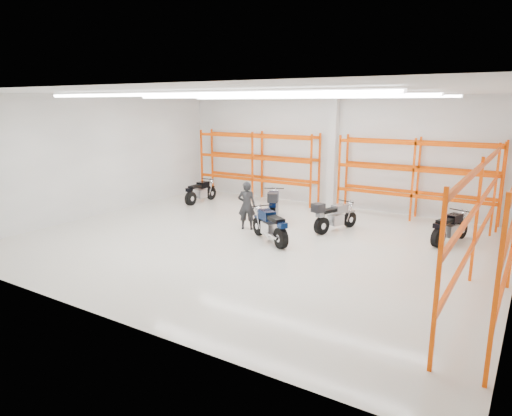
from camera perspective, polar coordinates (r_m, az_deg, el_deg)
The scene contains 12 objects.
ground at distance 14.21m, azimuth 0.09°, elevation -4.18°, with size 14.00×14.00×0.00m, color silver.
room_shell at distance 13.63m, azimuth 0.15°, elevation 9.16°, with size 14.02×12.02×4.51m.
motorcycle_main at distance 13.97m, azimuth 1.84°, elevation -2.37°, with size 1.89×1.29×1.06m.
motorcycle_back_a at distance 19.73m, azimuth -7.05°, elevation 1.96°, with size 0.66×1.98×0.98m.
motorcycle_back_b at distance 16.54m, azimuth 2.17°, elevation 0.31°, with size 1.29×2.15×1.19m.
motorcycle_back_c at distance 15.34m, azimuth 9.55°, elevation -1.10°, with size 0.97×2.00×1.06m.
motorcycle_back_d at distance 15.09m, azimuth 22.98°, elevation -2.42°, with size 0.89×1.91×0.97m.
standing_man at distance 15.37m, azimuth -1.17°, elevation 0.32°, with size 0.60×0.39×1.65m, color black.
structural_column at distance 18.87m, azimuth 9.57°, elevation 6.89°, with size 0.32×0.32×4.50m, color white.
pallet_racking_back_left at distance 20.17m, azimuth 0.15°, elevation 6.12°, with size 5.67×0.87×3.00m.
pallet_racking_back_right at distance 17.58m, azimuth 19.37°, elevation 4.38°, with size 5.67×0.87×3.00m.
pallet_racking_side at distance 11.78m, azimuth 27.90°, elevation -0.18°, with size 0.87×9.07×3.00m.
Camera 1 is at (7.20, -11.52, 4.18)m, focal length 32.00 mm.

